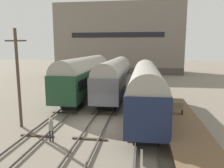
# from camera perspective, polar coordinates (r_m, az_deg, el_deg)

# --- Properties ---
(ground_plane) EXTENTS (200.00, 200.00, 0.00)m
(ground_plane) POSITION_cam_1_polar(r_m,az_deg,el_deg) (19.21, -3.68, -10.72)
(ground_plane) COLOR slate
(track_left) EXTENTS (2.60, 60.00, 0.26)m
(track_left) POSITION_cam_1_polar(r_m,az_deg,el_deg) (20.34, -15.09, -9.45)
(track_left) COLOR #4C4742
(track_left) RESTS_ON ground
(track_middle) EXTENTS (2.60, 60.00, 0.26)m
(track_middle) POSITION_cam_1_polar(r_m,az_deg,el_deg) (19.17, -3.68, -10.32)
(track_middle) COLOR #4C4742
(track_middle) RESTS_ON ground
(track_right) EXTENTS (2.60, 60.00, 0.26)m
(track_right) POSITION_cam_1_polar(r_m,az_deg,el_deg) (18.81, 8.73, -10.81)
(track_right) COLOR #4C4742
(track_right) RESTS_ON ground
(train_car_navy) EXTENTS (2.88, 16.41, 5.12)m
(train_car_navy) POSITION_cam_1_polar(r_m,az_deg,el_deg) (20.99, 8.83, -0.80)
(train_car_navy) COLOR black
(train_car_navy) RESTS_ON ground
(train_car_grey) EXTENTS (3.07, 18.32, 5.15)m
(train_car_grey) POSITION_cam_1_polar(r_m,az_deg,el_deg) (29.76, 0.80, 2.29)
(train_car_grey) COLOR black
(train_car_grey) RESTS_ON ground
(train_car_green) EXTENTS (3.11, 18.80, 5.40)m
(train_car_green) POSITION_cam_1_polar(r_m,az_deg,el_deg) (30.24, -6.92, 2.62)
(train_car_green) COLOR black
(train_car_green) RESTS_ON ground
(station_platform) EXTENTS (2.80, 15.82, 1.15)m
(station_platform) POSITION_cam_1_polar(r_m,az_deg,el_deg) (17.34, 18.00, -9.69)
(station_platform) COLOR brown
(station_platform) RESTS_ON ground
(bench) EXTENTS (1.40, 0.40, 0.91)m
(bench) POSITION_cam_1_polar(r_m,az_deg,el_deg) (19.15, 16.10, -6.01)
(bench) COLOR brown
(bench) RESTS_ON station_platform
(person_worker) EXTENTS (0.32, 0.32, 1.80)m
(person_worker) POSITION_cam_1_polar(r_m,az_deg,el_deg) (16.29, -15.67, -10.75)
(person_worker) COLOR #282833
(person_worker) RESTS_ON ground
(utility_pole) EXTENTS (1.80, 0.24, 8.15)m
(utility_pole) POSITION_cam_1_polar(r_m,az_deg,el_deg) (19.43, -23.32, 1.63)
(utility_pole) COLOR #473828
(utility_pole) RESTS_ON ground
(warehouse_building) EXTENTS (32.49, 11.29, 17.73)m
(warehouse_building) POSITION_cam_1_polar(r_m,az_deg,el_deg) (60.03, 1.93, 11.56)
(warehouse_building) COLOR #46403A
(warehouse_building) RESTS_ON ground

